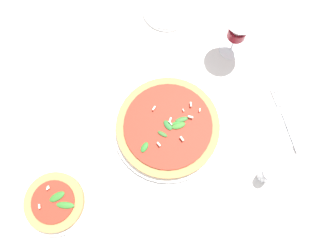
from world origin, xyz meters
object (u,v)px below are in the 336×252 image
(pizza_personal_side, at_px, (55,202))
(fork, at_px, (287,120))
(wine_glass, at_px, (239,29))
(shaker_pepper, at_px, (266,175))
(side_plate_white, at_px, (167,9))
(pizza_arugula_main, at_px, (168,127))

(pizza_personal_side, height_order, fork, pizza_personal_side)
(pizza_personal_side, xyz_separation_m, fork, (0.09, -0.67, -0.01))
(wine_glass, bearing_deg, shaker_pepper, 177.66)
(pizza_personal_side, relative_size, side_plate_white, 1.14)
(wine_glass, distance_m, side_plate_white, 0.26)
(pizza_personal_side, relative_size, shaker_pepper, 2.61)
(pizza_arugula_main, relative_size, fork, 1.58)
(pizza_arugula_main, distance_m, shaker_pepper, 0.29)
(pizza_personal_side, height_order, wine_glass, wine_glass)
(fork, relative_size, side_plate_white, 1.26)
(pizza_personal_side, relative_size, wine_glass, 1.08)
(fork, bearing_deg, side_plate_white, 28.33)
(fork, xyz_separation_m, side_plate_white, (0.42, 0.25, 0.00))
(wine_glass, bearing_deg, fork, -159.61)
(wine_glass, xyz_separation_m, side_plate_white, (0.17, 0.16, -0.10))
(pizza_arugula_main, bearing_deg, wine_glass, -49.65)
(pizza_arugula_main, height_order, shaker_pepper, shaker_pepper)
(fork, bearing_deg, pizza_arugula_main, 79.12)
(pizza_arugula_main, height_order, pizza_personal_side, pizza_arugula_main)
(pizza_arugula_main, xyz_separation_m, fork, (-0.05, -0.33, -0.01))
(wine_glass, bearing_deg, side_plate_white, 43.00)
(shaker_pepper, bearing_deg, wine_glass, -2.34)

